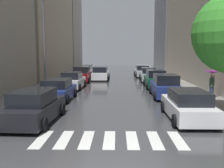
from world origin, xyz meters
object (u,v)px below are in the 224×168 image
Objects in this scene: parked_car_left_third at (73,81)px; pedestrian_foreground at (212,77)px; parked_car_right_nearest at (188,106)px; parked_car_right_second at (165,87)px; parked_car_right_fifth at (142,71)px; car_midroad at (101,74)px; parked_car_left_fourth at (82,75)px; parked_car_right_third at (155,79)px; parked_car_left_second at (58,90)px; parked_car_left_nearest at (35,107)px; parked_car_right_fourth at (148,75)px; lamp_post_left at (44,39)px.

parked_car_left_third is 12.26m from pedestrian_foreground.
parked_car_right_second is (0.06, 6.70, 0.09)m from parked_car_right_nearest.
car_midroad reaches higher than parked_car_right_fifth.
parked_car_left_fourth is 1.02× the size of parked_car_right_third.
parked_car_left_third reaches higher than parked_car_left_second.
parked_car_right_fifth is (7.63, 12.02, -0.01)m from parked_car_left_third.
parked_car_right_nearest is (7.65, 0.71, -0.04)m from parked_car_left_nearest.
parked_car_left_nearest is at bearing -175.87° from parked_car_left_second.
parked_car_right_fourth is (7.71, 18.45, -0.02)m from parked_car_left_nearest.
pedestrian_foreground reaches higher than parked_car_right_nearest.
parked_car_left_third is 10.27m from parked_car_right_fourth.
parked_car_left_fourth is 12.70m from parked_car_right_second.
parked_car_right_fourth is 5.79m from car_midroad.
parked_car_right_second reaches higher than parked_car_left_third.
parked_car_right_fourth is (7.69, 0.93, -0.08)m from parked_car_left_fourth.
car_midroad is (-5.68, 6.86, -0.04)m from parked_car_right_third.
parked_car_left_second is 0.57× the size of lamp_post_left.
parked_car_left_second is at bearing -59.70° from lamp_post_left.
parked_car_left_second is 4.90m from lamp_post_left.
parked_car_right_fifth is at bearing 4.07° from parked_car_right_fourth.
car_midroad is at bearing -3.17° from parked_car_left_nearest.
parked_car_right_third reaches higher than parked_car_left_third.
parked_car_left_fourth is at bearing 1.30° from parked_car_left_third.
parked_car_left_third is 5.72m from parked_car_left_fourth.
parked_car_left_fourth is 0.97× the size of parked_car_right_second.
parked_car_left_second is at bearing -178.23° from parked_car_left_third.
pedestrian_foreground is (3.25, 5.80, 0.91)m from parked_car_right_nearest.
parked_car_left_fourth is at bearing 78.15° from lamp_post_left.
parked_car_right_third is (-0.01, 5.24, -0.01)m from parked_car_right_second.
parked_car_left_second is 0.89× the size of parked_car_right_fourth.
parked_car_left_fourth is 2.31× the size of pedestrian_foreground.
parked_car_right_second reaches higher than parked_car_left_second.
parked_car_left_third is at bearing 3.32° from parked_car_left_nearest.
parked_car_right_fifth is 2.30× the size of pedestrian_foreground.
lamp_post_left is at bearing 83.35° from parked_car_right_second.
parked_car_right_nearest is 12.97m from lamp_post_left.
parked_car_right_fifth is at bearing 0.43° from parked_car_right_nearest.
parked_car_right_third is 0.91× the size of parked_car_right_fourth.
parked_car_left_nearest reaches higher than parked_car_right_nearest.
parked_car_left_second is 19.41m from parked_car_right_fifth.
parked_car_left_nearest is 10.70m from parked_car_right_second.
parked_car_right_nearest is at bearing -154.16° from parked_car_left_fourth.
parked_car_left_second is 1.02× the size of parked_car_left_third.
lamp_post_left is (-9.32, -15.07, 3.73)m from parked_car_right_fifth.
lamp_post_left is (-1.60, 2.74, 3.74)m from parked_car_left_second.
lamp_post_left is at bearing 112.74° from parked_car_right_third.
pedestrian_foreground reaches higher than car_midroad.
parked_car_right_third is at bearing -28.59° from parked_car_left_nearest.
parked_car_right_fourth reaches higher than parked_car_right_nearest.
parked_car_right_second reaches higher than parked_car_right_nearest.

